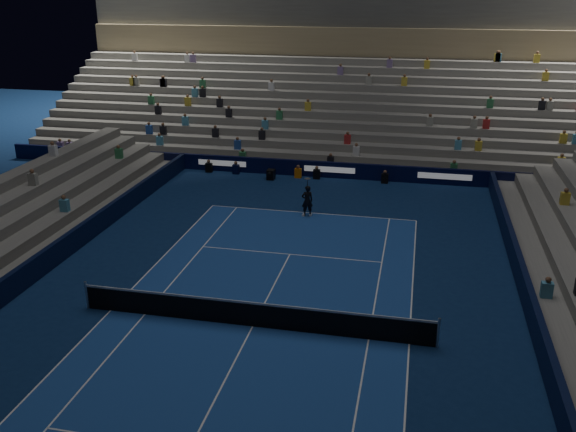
% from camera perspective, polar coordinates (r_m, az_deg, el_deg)
% --- Properties ---
extents(ground, '(90.00, 90.00, 0.00)m').
position_cam_1_polar(ground, '(22.50, -3.25, -10.08)').
color(ground, '#0C214A').
rests_on(ground, ground).
extents(court_surface, '(10.97, 23.77, 0.01)m').
position_cam_1_polar(court_surface, '(22.50, -3.25, -10.07)').
color(court_surface, navy).
rests_on(court_surface, ground).
extents(sponsor_barrier_far, '(44.00, 0.25, 1.00)m').
position_cam_1_polar(sponsor_barrier_far, '(39.07, 3.85, 4.26)').
color(sponsor_barrier_far, black).
rests_on(sponsor_barrier_far, ground).
extents(sponsor_barrier_east, '(0.25, 37.00, 1.00)m').
position_cam_1_polar(sponsor_barrier_east, '(22.07, 22.32, -10.94)').
color(sponsor_barrier_east, black).
rests_on(sponsor_barrier_east, ground).
extents(sponsor_barrier_west, '(0.25, 37.00, 1.00)m').
position_cam_1_polar(sponsor_barrier_west, '(26.30, -24.25, -6.01)').
color(sponsor_barrier_west, black).
rests_on(sponsor_barrier_west, ground).
extents(grandstand_main, '(44.00, 15.20, 11.20)m').
position_cam_1_polar(grandstand_main, '(47.52, 5.63, 10.71)').
color(grandstand_main, slate).
rests_on(grandstand_main, ground).
extents(tennis_net, '(12.90, 0.10, 1.10)m').
position_cam_1_polar(tennis_net, '(22.25, -3.28, -8.96)').
color(tennis_net, '#B2B2B7').
rests_on(tennis_net, ground).
extents(tennis_player, '(0.71, 0.60, 1.66)m').
position_cam_1_polar(tennis_player, '(32.35, 1.77, 1.40)').
color(tennis_player, black).
rests_on(tennis_player, ground).
extents(broadcast_camera, '(0.46, 0.91, 0.61)m').
position_cam_1_polar(broadcast_camera, '(38.65, -1.58, 3.83)').
color(broadcast_camera, black).
rests_on(broadcast_camera, ground).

